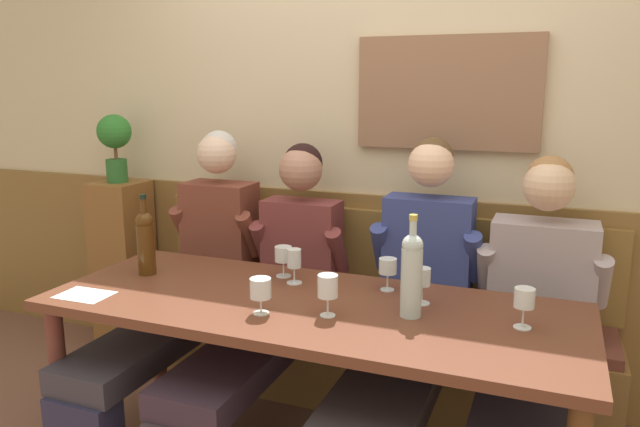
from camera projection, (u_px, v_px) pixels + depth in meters
name	position (u px, v px, depth m)	size (l,w,h in m)	color
room_wall_back	(381.00, 118.00, 3.05)	(6.80, 0.12, 2.80)	beige
wood_wainscot_panel	(374.00, 289.00, 3.19)	(6.80, 0.03, 1.01)	brown
wall_bench	(361.00, 344.00, 3.05)	(2.38, 0.42, 0.94)	brown
dining_table	(309.00, 322.00, 2.35)	(2.08, 0.79, 0.74)	brown
person_right_seat	(188.00, 275.00, 2.95)	(0.48, 1.24, 1.34)	#252540
person_center_left_seat	(273.00, 293.00, 2.76)	(0.49, 1.25, 1.29)	#372F34
person_left_seat	(410.00, 310.00, 2.53)	(0.51, 1.24, 1.34)	#302839
person_center_right_seat	(536.00, 331.00, 2.36)	(0.54, 1.25, 1.28)	#253732
wine_bottle_green_tall	(412.00, 272.00, 2.16)	(0.08, 0.08, 0.38)	silver
wine_bottle_amber_mid	(146.00, 241.00, 2.65)	(0.08, 0.08, 0.36)	#46280D
wine_glass_right_end	(524.00, 300.00, 2.06)	(0.07, 0.07, 0.14)	silver
wine_glass_mid_right	(261.00, 290.00, 2.20)	(0.08, 0.08, 0.14)	silver
wine_glass_by_bottle	(294.00, 260.00, 2.53)	(0.07, 0.07, 0.15)	silver
wine_glass_left_end	(283.00, 256.00, 2.63)	(0.08, 0.08, 0.14)	silver
wine_glass_near_bucket	(328.00, 288.00, 2.17)	(0.07, 0.07, 0.16)	silver
wine_glass_center_front	(388.00, 268.00, 2.45)	(0.07, 0.07, 0.13)	silver
wine_glass_center_rear	(422.00, 278.00, 2.29)	(0.06, 0.06, 0.14)	silver
tasting_sheet_left_guest	(85.00, 295.00, 2.41)	(0.21, 0.15, 0.00)	white
corner_pedestal	(124.00, 267.00, 3.57)	(0.28, 0.28, 1.02)	brown
potted_plant	(115.00, 140.00, 3.41)	(0.19, 0.19, 0.39)	#286029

